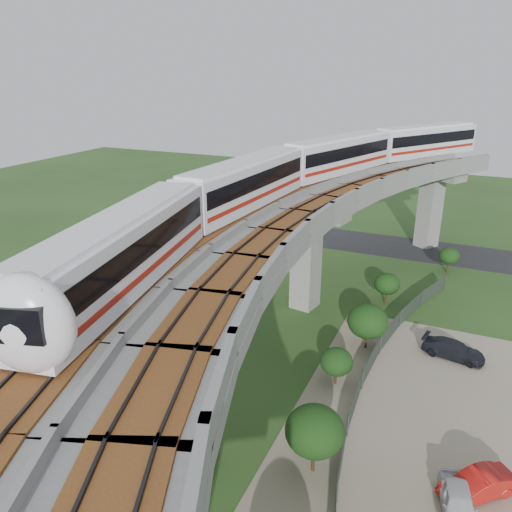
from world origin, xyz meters
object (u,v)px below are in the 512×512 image
object	(u,v)px
metro_train	(315,171)
car_dark	(453,350)
car_red	(478,485)
car_white	(458,503)

from	to	relation	value
metro_train	car_dark	distance (m)	17.53
car_red	car_dark	size ratio (longest dim) A/B	0.91
metro_train	car_white	xyz separation A→B (m)	(13.63, -18.75, -11.59)
car_white	car_red	world-z (taller)	car_white
metro_train	car_dark	xyz separation A→B (m)	(12.51, -3.99, -11.62)
car_white	car_dark	distance (m)	14.81
car_white	car_dark	world-z (taller)	car_white
metro_train	car_white	bearing A→B (deg)	-53.99
car_dark	metro_train	bearing A→B (deg)	82.04
car_dark	car_white	bearing A→B (deg)	-165.94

